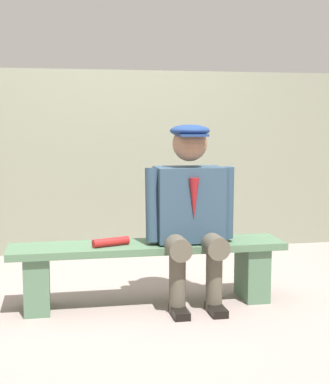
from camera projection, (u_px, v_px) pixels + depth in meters
ground_plane at (148, 304)px, 3.95m from camera, size 30.00×30.00×0.00m
bench at (148, 263)px, 3.92m from camera, size 1.88×0.37×0.43m
seated_man at (190, 207)px, 3.88m from camera, size 0.62×0.54×1.23m
rolled_magazine at (111, 242)px, 3.81m from camera, size 0.26×0.14×0.06m
stadium_wall at (119, 161)px, 5.61m from camera, size 12.00×0.24×1.74m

